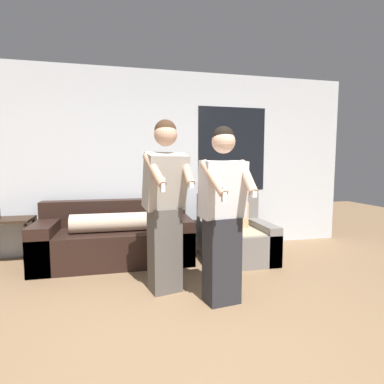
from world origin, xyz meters
TOP-DOWN VIEW (x-y plane):
  - ground_plane at (0.00, 0.00)m, footprint 14.00×14.00m
  - wall_back at (0.02, 2.75)m, footprint 6.09×0.07m
  - couch at (-0.66, 2.27)m, footprint 2.00×0.88m
  - armchair at (0.96, 2.04)m, footprint 0.90×0.93m
  - side_table at (-2.03, 2.48)m, footprint 0.57×0.43m
  - person_left at (-0.13, 1.16)m, footprint 0.49×0.57m
  - person_right at (0.36, 0.81)m, footprint 0.47×0.51m

SIDE VIEW (x-z plane):
  - ground_plane at x=0.00m, z-range 0.00..0.00m
  - armchair at x=0.96m, z-range -0.15..0.73m
  - couch at x=-0.66m, z-range -0.10..0.71m
  - side_table at x=-2.03m, z-range 0.14..0.89m
  - person_right at x=0.36m, z-range 0.02..1.68m
  - person_left at x=-0.13m, z-range 0.03..1.79m
  - wall_back at x=0.02m, z-range 0.00..2.70m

